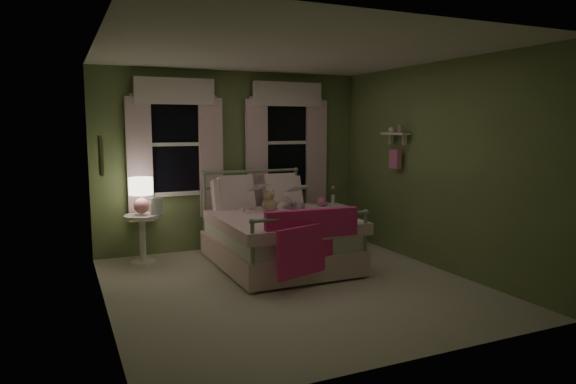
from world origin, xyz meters
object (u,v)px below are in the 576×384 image
teddy_bear (269,202)px  table_lamp (141,192)px  bed (277,236)px  child_left (246,193)px  child_right (284,187)px  nightstand_left (142,232)px  nightstand_right (327,212)px

teddy_bear → table_lamp: table_lamp is taller
bed → teddy_bear: size_ratio=6.38×
bed → child_left: bearing=123.6°
child_right → teddy_bear: bearing=16.5°
child_left → nightstand_left: size_ratio=1.04×
nightstand_left → table_lamp: (0.00, -0.00, 0.54)m
teddy_bear → table_lamp: size_ratio=0.67×
bed → nightstand_left: (-1.60, 0.77, 0.03)m
bed → nightstand_right: (1.02, 0.49, 0.17)m
child_left → teddy_bear: child_left is taller
child_left → table_lamp: 1.36m
bed → table_lamp: bed is taller
bed → nightstand_right: bed is taller
child_left → nightstand_left: child_left is taller
teddy_bear → nightstand_right: (1.02, 0.23, -0.24)m
nightstand_right → nightstand_left: bearing=173.9°
child_right → nightstand_right: bearing=172.5°
child_left → nightstand_left: (-1.32, 0.35, -0.49)m
teddy_bear → nightstand_right: teddy_bear is taller
teddy_bear → nightstand_left: bearing=162.4°
child_right → nightstand_right: child_right is taller
nightstand_right → teddy_bear: bearing=-167.2°
child_right → teddy_bear: 0.37m
bed → table_lamp: size_ratio=4.28×
child_left → nightstand_left: bearing=-12.2°
nightstand_right → bed: bearing=-154.1°
child_right → nightstand_left: size_ratio=1.22×
child_left → teddy_bear: 0.34m
bed → child_left: child_left is taller
child_left → nightstand_right: child_left is taller
bed → child_right: bearing=56.4°
child_left → child_right: (0.56, 0.00, 0.06)m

